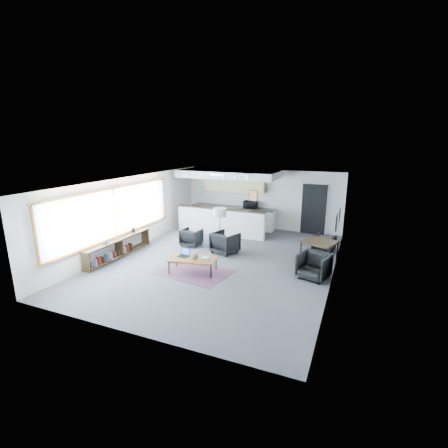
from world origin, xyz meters
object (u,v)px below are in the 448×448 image
at_px(laptop, 185,254).
at_px(floor_lamp, 220,214).
at_px(book_stack, 206,259).
at_px(armchair_right, 225,242).
at_px(microwave, 250,204).
at_px(coffee_table, 193,259).
at_px(dining_table, 320,243).
at_px(armchair_left, 191,237).
at_px(dining_chair_near, 314,267).
at_px(dining_chair_far, 324,244).
at_px(ceramic_pot, 195,256).

bearing_deg(laptop, floor_lamp, 89.43).
xyz_separation_m(book_stack, armchair_right, (-0.21, 1.93, -0.08)).
xyz_separation_m(book_stack, microwave, (-0.44, 5.32, 0.64)).
distance_m(coffee_table, laptop, 0.34).
bearing_deg(book_stack, armchair_right, 96.17).
relative_size(dining_table, microwave, 2.07).
bearing_deg(armchair_left, dining_chair_near, 166.40).
bearing_deg(floor_lamp, dining_chair_far, 22.47).
height_order(coffee_table, microwave, microwave).
xyz_separation_m(coffee_table, dining_table, (3.37, 2.09, 0.29)).
height_order(armchair_left, microwave, microwave).
relative_size(armchair_right, floor_lamp, 0.52).
xyz_separation_m(dining_table, microwave, (-3.38, 3.25, 0.42)).
height_order(coffee_table, dining_chair_far, dining_chair_far).
xyz_separation_m(floor_lamp, dining_chair_far, (3.38, 1.40, -1.08)).
distance_m(dining_chair_near, microwave, 5.60).
bearing_deg(microwave, dining_chair_near, -57.65).
relative_size(armchair_right, dining_table, 0.69).
relative_size(armchair_left, floor_lamp, 0.44).
bearing_deg(laptop, coffee_table, -4.27).
bearing_deg(coffee_table, book_stack, -8.40).
relative_size(armchair_left, dining_chair_far, 1.20).
bearing_deg(ceramic_pot, armchair_right, 86.58).
bearing_deg(laptop, dining_table, 37.15).
relative_size(armchair_left, armchair_right, 0.85).
distance_m(laptop, microwave, 5.32).
bearing_deg(ceramic_pot, coffee_table, 148.78).
xyz_separation_m(coffee_table, armchair_right, (0.22, 1.95, -0.00)).
bearing_deg(dining_table, laptop, -151.31).
distance_m(coffee_table, floor_lamp, 2.23).
bearing_deg(armchair_left, ceramic_pot, 122.40).
relative_size(book_stack, dining_chair_far, 0.46).
height_order(floor_lamp, dining_chair_far, floor_lamp).
bearing_deg(dining_table, floor_lamp, -178.66).
distance_m(coffee_table, microwave, 5.39).
bearing_deg(dining_chair_near, laptop, -150.99).
bearing_deg(armchair_right, coffee_table, 100.89).
relative_size(laptop, ceramic_pot, 1.56).
distance_m(laptop, dining_chair_near, 3.80).
bearing_deg(laptop, book_stack, 4.52).
relative_size(floor_lamp, dining_chair_near, 2.26).
height_order(armchair_right, dining_chair_near, armchair_right).
bearing_deg(armchair_right, laptop, 91.32).
xyz_separation_m(laptop, dining_chair_far, (3.69, 3.34, -0.22)).
relative_size(armchair_left, dining_table, 0.59).
height_order(book_stack, microwave, microwave).
xyz_separation_m(book_stack, armchair_left, (-1.68, 2.20, -0.14)).
xyz_separation_m(book_stack, dining_table, (2.95, 2.07, 0.22)).
bearing_deg(book_stack, dining_table, 35.12).
bearing_deg(dining_table, dining_chair_far, 90.00).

